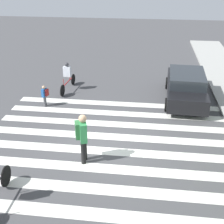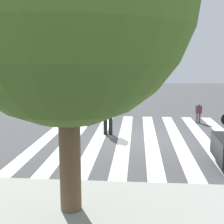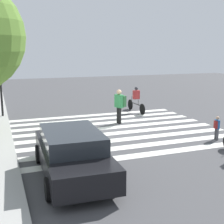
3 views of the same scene
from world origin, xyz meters
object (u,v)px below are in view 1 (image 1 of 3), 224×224
car_parked_far_curb (186,86)px  cyclist_far_lane (67,75)px  pedestrian_adult_blue_shirt (45,94)px  pedestrian_child_with_backpack (82,135)px

car_parked_far_curb → cyclist_far_lane: bearing=-92.7°
pedestrian_adult_blue_shirt → car_parked_far_curb: (-1.63, 6.90, 0.13)m
pedestrian_child_with_backpack → car_parked_far_curb: 7.31m
pedestrian_child_with_backpack → cyclist_far_lane: (-6.64, -2.25, -0.22)m
cyclist_far_lane → car_parked_far_curb: bearing=89.8°
pedestrian_child_with_backpack → cyclist_far_lane: 7.01m
pedestrian_child_with_backpack → cyclist_far_lane: bearing=-179.2°
pedestrian_adult_blue_shirt → car_parked_far_curb: size_ratio=0.22×
cyclist_far_lane → car_parked_far_curb: cyclist_far_lane is taller
pedestrian_child_with_backpack → car_parked_far_curb: (-6.06, 4.07, -0.33)m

